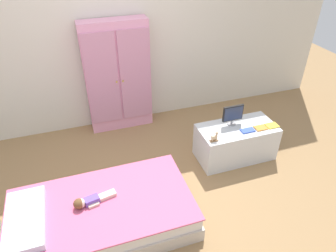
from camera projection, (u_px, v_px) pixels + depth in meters
ground_plane at (144, 196)px, 3.24m from camera, size 10.00×10.00×0.02m
back_wall at (106, 26)px, 3.71m from camera, size 6.40×0.05×2.70m
bed at (103, 215)px, 2.85m from camera, size 1.67×0.93×0.29m
pillow at (25, 220)px, 2.58m from camera, size 0.32×0.67×0.07m
doll at (87, 201)px, 2.74m from camera, size 0.39×0.15×0.10m
wardrobe at (118, 77)px, 3.95m from camera, size 0.83×0.26×1.46m
tv_stand at (236, 142)px, 3.66m from camera, size 0.91×0.46×0.43m
tv_monitor at (233, 114)px, 3.51m from camera, size 0.25×0.10×0.25m
rocking_horse_toy at (215, 137)px, 3.29m from camera, size 0.09×0.04×0.11m
book_blue at (248, 130)px, 3.47m from camera, size 0.16×0.09×0.01m
book_orange at (261, 128)px, 3.52m from camera, size 0.14×0.10×0.01m
book_yellow at (272, 125)px, 3.56m from camera, size 0.14×0.11×0.01m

